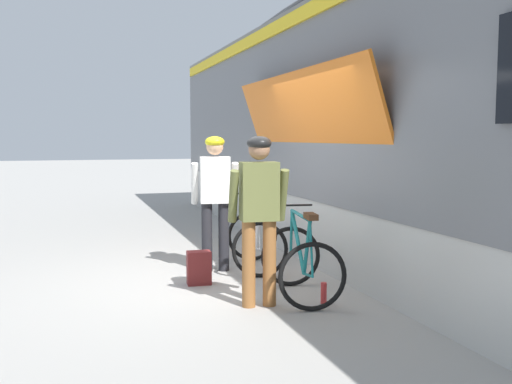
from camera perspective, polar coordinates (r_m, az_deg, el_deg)
The scene contains 8 objects.
ground_plane at distance 7.22m, azimuth -3.54°, elevation -8.67°, with size 80.00×80.00×0.00m, color #A09E99.
train_car at distance 8.13m, azimuth 16.82°, elevation 6.66°, with size 3.31×17.30×3.88m.
cyclist_near_in_white at distance 7.61m, azimuth -4.01°, elevation 0.10°, with size 0.64×0.37×1.76m.
cyclist_far_in_olive at distance 5.99m, azimuth 0.30°, elevation -1.32°, with size 0.63×0.35×1.76m.
bicycle_near_white at distance 7.80m, azimuth -0.00°, elevation -4.59°, with size 0.92×1.20×0.99m.
bicycle_far_teal at distance 6.42m, azimuth 4.40°, elevation -6.78°, with size 0.87×1.17×0.99m.
backpack_on_platform at distance 7.05m, azimuth -5.58°, elevation -7.37°, with size 0.28×0.18×0.40m, color maroon.
water_bottle_near_the_bikes at distance 6.30m, azimuth 6.61°, elevation -9.75°, with size 0.06×0.06×0.23m, color red.
Camera 1 is at (-1.72, -6.79, 1.75)m, focal length 41.05 mm.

